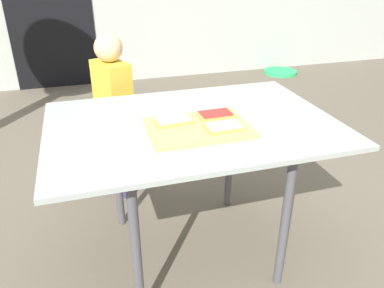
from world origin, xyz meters
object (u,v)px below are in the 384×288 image
(dining_table, at_px, (192,136))
(garden_hose_coil, at_px, (280,72))
(child_left, at_px, (114,109))
(pizza_slice_far_right, at_px, (216,115))
(pizza_slice_near_right, at_px, (224,127))
(plate_white_left, at_px, (126,120))
(pizza_slice_far_left, at_px, (173,121))
(cutting_board, at_px, (198,128))

(dining_table, relative_size, garden_hose_coil, 3.02)
(child_left, bearing_deg, pizza_slice_far_right, -61.07)
(child_left, bearing_deg, pizza_slice_near_right, -65.75)
(pizza_slice_near_right, distance_m, plate_white_left, 0.44)
(pizza_slice_near_right, xyz_separation_m, garden_hose_coil, (1.94, 2.96, -0.74))
(child_left, bearing_deg, pizza_slice_far_left, -75.07)
(dining_table, distance_m, plate_white_left, 0.30)
(pizza_slice_far_left, bearing_deg, garden_hose_coil, 53.12)
(child_left, xyz_separation_m, garden_hose_coil, (2.31, 2.13, -0.55))
(plate_white_left, bearing_deg, garden_hose_coil, 49.64)
(dining_table, xyz_separation_m, garden_hose_coil, (2.03, 2.80, -0.64))
(cutting_board, height_order, plate_white_left, cutting_board)
(dining_table, bearing_deg, pizza_slice_far_right, -11.54)
(dining_table, relative_size, cutting_board, 2.97)
(pizza_slice_far_left, relative_size, pizza_slice_near_right, 1.05)
(pizza_slice_far_left, relative_size, plate_white_left, 0.70)
(plate_white_left, height_order, child_left, child_left)
(cutting_board, distance_m, garden_hose_coil, 3.61)
(dining_table, xyz_separation_m, pizza_slice_far_left, (-0.09, -0.03, 0.10))
(cutting_board, xyz_separation_m, pizza_slice_far_left, (-0.09, 0.06, 0.02))
(cutting_board, bearing_deg, pizza_slice_far_right, 34.03)
(dining_table, xyz_separation_m, pizza_slice_far_right, (0.10, -0.02, 0.10))
(pizza_slice_far_left, xyz_separation_m, plate_white_left, (-0.18, 0.12, -0.02))
(child_left, relative_size, garden_hose_coil, 2.42)
(plate_white_left, distance_m, child_left, 0.61)
(pizza_slice_far_left, xyz_separation_m, child_left, (-0.19, 0.70, -0.19))
(child_left, bearing_deg, garden_hose_coil, 42.67)
(plate_white_left, xyz_separation_m, child_left, (-0.00, 0.59, -0.17))
(pizza_slice_near_right, bearing_deg, dining_table, 120.72)
(pizza_slice_far_left, distance_m, garden_hose_coil, 3.62)
(dining_table, xyz_separation_m, cutting_board, (-0.00, -0.09, 0.08))
(pizza_slice_near_right, height_order, plate_white_left, pizza_slice_near_right)
(pizza_slice_far_right, bearing_deg, child_left, 118.93)
(cutting_board, distance_m, child_left, 0.83)
(pizza_slice_far_right, relative_size, garden_hose_coil, 0.37)
(dining_table, height_order, pizza_slice_far_right, pizza_slice_far_right)
(dining_table, height_order, cutting_board, cutting_board)
(dining_table, bearing_deg, child_left, 112.68)
(pizza_slice_far_right, distance_m, pizza_slice_near_right, 0.13)
(child_left, bearing_deg, dining_table, -67.32)
(plate_white_left, relative_size, child_left, 0.23)
(pizza_slice_far_right, distance_m, pizza_slice_far_left, 0.20)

